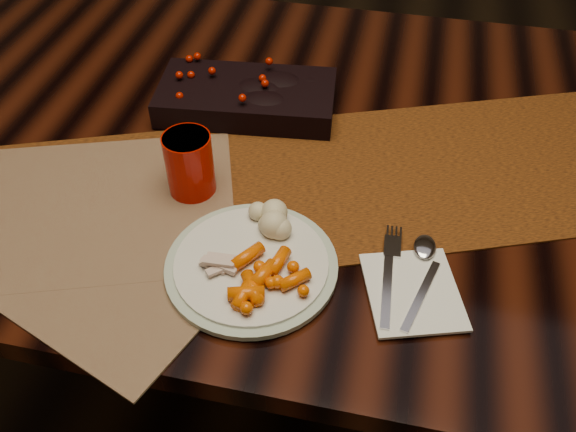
% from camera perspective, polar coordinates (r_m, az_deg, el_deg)
% --- Properties ---
extents(floor, '(5.00, 5.00, 0.00)m').
position_cam_1_polar(floor, '(1.65, 2.12, -13.82)').
color(floor, black).
rests_on(floor, ground).
extents(dining_table, '(1.80, 1.00, 0.75)m').
position_cam_1_polar(dining_table, '(1.34, 2.54, -5.53)').
color(dining_table, black).
rests_on(dining_table, floor).
extents(table_runner, '(1.75, 0.96, 0.00)m').
position_cam_1_polar(table_runner, '(0.99, 1.59, 2.96)').
color(table_runner, black).
rests_on(table_runner, dining_table).
extents(centerpiece, '(0.33, 0.20, 0.06)m').
position_cam_1_polar(centerpiece, '(1.13, -3.90, 11.34)').
color(centerpiece, black).
rests_on(centerpiece, table_runner).
extents(placemat_main, '(0.52, 0.45, 0.00)m').
position_cam_1_polar(placemat_main, '(0.99, -17.94, 0.78)').
color(placemat_main, brown).
rests_on(placemat_main, dining_table).
extents(placemat_second, '(0.48, 0.42, 0.00)m').
position_cam_1_polar(placemat_second, '(0.92, -17.05, -3.47)').
color(placemat_second, brown).
rests_on(placemat_second, dining_table).
extents(dinner_plate, '(0.31, 0.31, 0.01)m').
position_cam_1_polar(dinner_plate, '(0.86, -3.45, -4.59)').
color(dinner_plate, silver).
rests_on(dinner_plate, placemat_main).
extents(baby_carrots, '(0.14, 0.13, 0.02)m').
position_cam_1_polar(baby_carrots, '(0.81, -1.80, -6.23)').
color(baby_carrots, '#D24E00').
rests_on(baby_carrots, dinner_plate).
extents(mashed_potatoes, '(0.08, 0.07, 0.04)m').
position_cam_1_polar(mashed_potatoes, '(0.88, -1.79, 0.15)').
color(mashed_potatoes, tan).
rests_on(mashed_potatoes, dinner_plate).
extents(turkey_shreds, '(0.08, 0.07, 0.02)m').
position_cam_1_polar(turkey_shreds, '(0.84, -7.27, -4.59)').
color(turkey_shreds, beige).
rests_on(turkey_shreds, dinner_plate).
extents(napkin, '(0.16, 0.17, 0.00)m').
position_cam_1_polar(napkin, '(0.85, 11.58, -6.92)').
color(napkin, silver).
rests_on(napkin, placemat_main).
extents(fork, '(0.03, 0.16, 0.00)m').
position_cam_1_polar(fork, '(0.85, 9.37, -5.78)').
color(fork, white).
rests_on(fork, napkin).
extents(spoon, '(0.08, 0.17, 0.00)m').
position_cam_1_polar(spoon, '(0.86, 12.44, -5.84)').
color(spoon, silver).
rests_on(spoon, napkin).
extents(red_cup, '(0.10, 0.10, 0.10)m').
position_cam_1_polar(red_cup, '(0.95, -9.20, 4.84)').
color(red_cup, '#AA0B00').
rests_on(red_cup, placemat_main).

